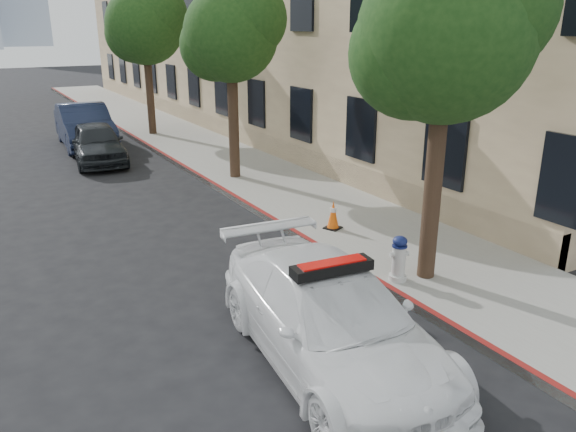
% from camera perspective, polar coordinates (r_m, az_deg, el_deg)
% --- Properties ---
extents(ground, '(120.00, 120.00, 0.00)m').
position_cam_1_polar(ground, '(10.41, -5.89, -6.12)').
color(ground, black).
rests_on(ground, ground).
extents(sidewalk, '(3.20, 50.00, 0.15)m').
position_cam_1_polar(sidewalk, '(20.52, -8.34, 6.54)').
color(sidewalk, gray).
rests_on(sidewalk, ground).
extents(curb_strip, '(0.12, 50.00, 0.15)m').
position_cam_1_polar(curb_strip, '(20.02, -12.44, 5.99)').
color(curb_strip, maroon).
rests_on(curb_strip, ground).
extents(building, '(8.00, 36.00, 10.00)m').
position_cam_1_polar(building, '(27.00, -1.39, 20.15)').
color(building, tan).
rests_on(building, ground).
extents(tree_near, '(2.92, 2.82, 5.62)m').
position_cam_1_polar(tree_near, '(9.45, 15.98, 17.53)').
color(tree_near, black).
rests_on(tree_near, sidewalk).
extents(tree_mid, '(2.77, 2.64, 5.43)m').
position_cam_1_polar(tree_mid, '(16.11, -5.72, 17.98)').
color(tree_mid, black).
rests_on(tree_mid, sidewalk).
extents(tree_far, '(3.10, 3.00, 5.81)m').
position_cam_1_polar(tree_far, '(23.62, -14.29, 18.31)').
color(tree_far, black).
rests_on(tree_far, sidewalk).
extents(police_car, '(2.37, 4.82, 1.50)m').
position_cam_1_polar(police_car, '(7.61, 4.35, -10.31)').
color(police_car, white).
rests_on(police_car, ground).
extents(parked_car_mid, '(1.90, 4.03, 1.33)m').
position_cam_1_polar(parked_car_mid, '(19.83, -18.84, 7.05)').
color(parked_car_mid, black).
rests_on(parked_car_mid, ground).
extents(parked_car_far, '(1.90, 4.88, 1.58)m').
position_cam_1_polar(parked_car_far, '(22.64, -19.96, 8.61)').
color(parked_car_far, '#161E38').
rests_on(parked_car_far, ground).
extents(fire_hydrant, '(0.35, 0.31, 0.81)m').
position_cam_1_polar(fire_hydrant, '(9.91, 11.19, -4.29)').
color(fire_hydrant, silver).
rests_on(fire_hydrant, sidewalk).
extents(traffic_cone, '(0.43, 0.43, 0.63)m').
position_cam_1_polar(traffic_cone, '(12.24, 4.61, 0.11)').
color(traffic_cone, black).
rests_on(traffic_cone, sidewalk).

